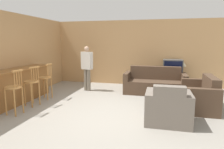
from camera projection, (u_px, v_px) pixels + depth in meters
The scene contains 16 objects.
ground_plane at pixel (108, 114), 4.86m from camera, with size 24.00×24.00×0.00m, color gray.
wall_back at pixel (130, 53), 8.13m from camera, with size 9.40×0.08×2.60m.
wall_left at pixel (27, 55), 6.62m from camera, with size 0.08×8.63×2.60m.
bar_counter at pixel (14, 87), 5.59m from camera, with size 0.55×2.81×0.98m.
bar_chair_near at pixel (14, 91), 4.78m from camera, with size 0.40×0.40×1.09m.
bar_chair_mid at pixel (32, 85), 5.44m from camera, with size 0.46×0.46×1.09m.
bar_chair_far at pixel (46, 80), 6.10m from camera, with size 0.38×0.38×1.09m.
couch_far at pixel (155, 84), 6.80m from camera, with size 2.05×0.83×0.90m.
armchair_near at pixel (168, 109), 4.27m from camera, with size 0.95×0.79×0.88m.
loveseat_right at pixel (200, 97), 5.25m from camera, with size 0.76×1.42×0.87m.
coffee_table at pixel (164, 94), 5.49m from camera, with size 0.51×1.06×0.39m.
tv_unit at pixel (172, 81), 7.53m from camera, with size 1.01×0.56×0.60m.
tv at pixel (173, 66), 7.44m from camera, with size 0.70×0.49×0.50m.
book_on_table at pixel (166, 93), 5.36m from camera, with size 0.25×0.21×0.02m.
table_lamp at pixel (183, 64), 7.34m from camera, with size 0.28×0.28×0.48m.
person_by_window at pixel (87, 66), 7.10m from camera, with size 0.49×0.25×1.59m.
Camera 1 is at (1.18, -4.48, 1.74)m, focal length 32.00 mm.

